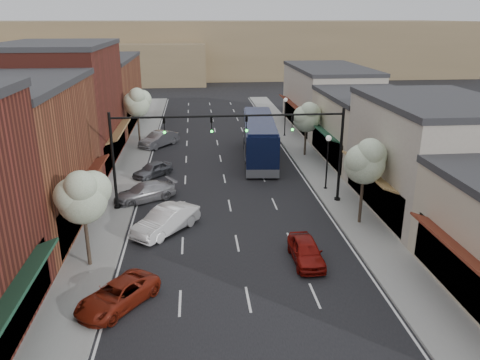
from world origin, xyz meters
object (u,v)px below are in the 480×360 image
object	(u,v)px
lamp_post_near	(328,154)
parked_car_a	(118,295)
red_hatchback	(306,251)
parked_car_b	(166,220)
lamp_post_far	(285,111)
parked_car_d	(153,170)
tree_right_far	(307,116)
tree_left_near	(83,195)
tree_right_near	(366,160)
parked_car_c	(145,192)
tree_left_far	(137,102)
signal_mast_right	(309,142)
coach_bus	(259,138)
signal_mast_left	(147,146)
parked_car_e	(159,139)

from	to	relation	value
lamp_post_near	parked_car_a	distance (m)	20.26
lamp_post_near	red_hatchback	distance (m)	12.09
parked_car_b	lamp_post_near	bearing A→B (deg)	67.37
lamp_post_far	parked_car_a	world-z (taller)	lamp_post_far
parked_car_b	parked_car_d	world-z (taller)	parked_car_b
tree_right_far	tree_left_near	distance (m)	25.99
tree_right_near	parked_car_c	size ratio (longest dim) A/B	1.28
lamp_post_near	parked_car_c	world-z (taller)	lamp_post_near
tree_right_near	tree_left_far	size ratio (longest dim) A/B	0.97
tree_right_far	tree_left_near	world-z (taller)	tree_left_near
tree_right_near	parked_car_a	bearing A→B (deg)	-151.52
tree_left_near	signal_mast_right	bearing A→B (deg)	30.14
lamp_post_far	parked_car_a	size ratio (longest dim) A/B	1.03
coach_bus	signal_mast_right	bearing A→B (deg)	-75.62
signal_mast_left	lamp_post_near	size ratio (longest dim) A/B	1.85
tree_right_near	tree_right_far	size ratio (longest dim) A/B	1.10
tree_left_near	tree_left_far	size ratio (longest dim) A/B	0.93
tree_right_far	coach_bus	bearing A→B (deg)	-175.14
parked_car_d	tree_right_far	bearing A→B (deg)	60.94
signal_mast_left	tree_left_near	distance (m)	8.48
parked_car_c	parked_car_e	bearing A→B (deg)	151.61
parked_car_a	parked_car_e	bearing A→B (deg)	127.24
signal_mast_right	coach_bus	world-z (taller)	signal_mast_right
tree_right_far	tree_left_near	size ratio (longest dim) A/B	0.95
coach_bus	parked_car_d	xyz separation A→B (m)	(-9.79, -4.43, -1.39)
signal_mast_right	signal_mast_left	bearing A→B (deg)	180.00
lamp_post_far	parked_car_b	xyz separation A→B (m)	(-12.14, -24.01, -2.20)
tree_right_far	coach_bus	size ratio (longest dim) A/B	0.42
parked_car_b	parked_car_d	xyz separation A→B (m)	(-1.72, 11.12, -0.17)
signal_mast_left	tree_right_near	size ratio (longest dim) A/B	1.38
lamp_post_far	parked_car_d	xyz separation A→B (m)	(-13.87, -12.88, -2.37)
parked_car_e	tree_right_near	bearing A→B (deg)	-18.51
lamp_post_far	red_hatchback	xyz separation A→B (m)	(-4.18, -28.61, -2.34)
lamp_post_far	red_hatchback	distance (m)	29.00
tree_right_near	parked_car_d	xyz separation A→B (m)	(-14.41, 11.17, -3.81)
parked_car_a	tree_left_near	bearing A→B (deg)	155.06
tree_left_near	parked_car_d	bearing A→B (deg)	81.80
parked_car_c	tree_left_far	bearing A→B (deg)	158.77
tree_left_far	red_hatchback	distance (m)	29.35
lamp_post_near	coach_bus	size ratio (longest dim) A/B	0.34
tree_left_far	parked_car_a	world-z (taller)	tree_left_far
tree_right_far	red_hatchback	xyz separation A→B (m)	(-4.72, -20.55, -3.32)
tree_left_far	coach_bus	distance (m)	13.82
signal_mast_right	tree_left_near	size ratio (longest dim) A/B	1.44
tree_left_far	parked_car_d	size ratio (longest dim) A/B	1.64
coach_bus	parked_car_b	world-z (taller)	coach_bus
tree_right_far	tree_left_far	bearing A→B (deg)	160.13
tree_right_far	tree_right_near	bearing A→B (deg)	-90.00
tree_right_near	red_hatchback	distance (m)	7.57
tree_right_near	parked_car_c	xyz separation A→B (m)	(-14.55, 5.66, -3.77)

